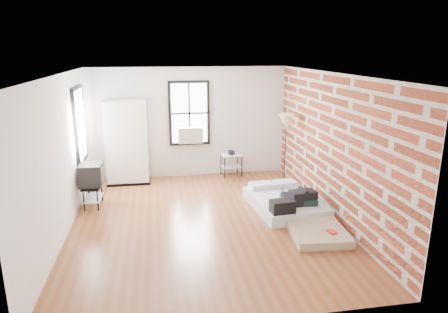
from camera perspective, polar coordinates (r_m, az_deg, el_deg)
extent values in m
plane|color=brown|center=(7.82, -2.81, -9.27)|extent=(6.00, 6.00, 0.00)
cube|color=silver|center=(10.27, -4.97, 4.84)|extent=(5.00, 0.01, 2.80)
cube|color=silver|center=(4.54, 1.67, -8.65)|extent=(5.00, 0.01, 2.80)
cube|color=silver|center=(7.49, -22.29, -0.15)|extent=(0.01, 6.00, 2.80)
cube|color=maroon|center=(8.03, 15.05, 1.45)|extent=(0.02, 6.00, 2.80)
cube|color=white|center=(7.13, -3.10, 11.66)|extent=(5.00, 6.00, 0.01)
cube|color=white|center=(10.18, -4.98, 6.17)|extent=(0.90, 0.02, 1.50)
cube|color=black|center=(10.17, -7.73, 6.08)|extent=(0.07, 0.08, 1.64)
cube|color=black|center=(10.25, -2.27, 6.28)|extent=(0.07, 0.08, 1.64)
cube|color=black|center=(10.11, -5.10, 10.59)|extent=(0.90, 0.08, 0.07)
cube|color=black|center=(10.35, -4.89, 1.89)|extent=(0.90, 0.08, 0.07)
cube|color=black|center=(10.17, -4.98, 6.16)|extent=(0.04, 0.02, 1.50)
cube|color=black|center=(10.17, -4.98, 6.16)|extent=(0.90, 0.02, 0.04)
cube|color=beige|center=(10.16, -4.86, 3.11)|extent=(0.62, 0.30, 0.40)
cube|color=white|center=(9.16, -19.84, 4.31)|extent=(0.02, 0.90, 1.50)
cube|color=black|center=(8.69, -20.49, 3.71)|extent=(0.08, 0.07, 1.64)
cube|color=black|center=(9.63, -19.48, 4.84)|extent=(0.08, 0.07, 1.64)
cube|color=black|center=(9.06, -20.41, 9.18)|extent=(0.08, 0.90, 0.07)
cube|color=black|center=(9.33, -19.53, -0.43)|extent=(0.08, 0.90, 0.07)
cube|color=black|center=(9.15, -19.77, 4.32)|extent=(0.02, 0.04, 1.50)
cube|color=black|center=(9.15, -19.77, 4.32)|extent=(0.02, 0.90, 0.04)
cube|color=silver|center=(8.49, 8.73, -6.56)|extent=(1.46, 1.88, 0.23)
cube|color=silver|center=(8.93, 5.34, -4.15)|extent=(0.54, 0.37, 0.11)
cube|color=silver|center=(9.13, 8.63, -3.82)|extent=(0.54, 0.37, 0.11)
cube|color=black|center=(8.12, 11.19, -5.77)|extent=(0.54, 0.34, 0.28)
cylinder|color=black|center=(8.07, 11.25, -4.71)|extent=(0.10, 0.33, 0.07)
cube|color=black|center=(7.67, 8.33, -7.06)|extent=(0.47, 0.32, 0.24)
cylinder|color=#A9BED9|center=(8.34, 8.33, -5.35)|extent=(0.07, 0.07, 0.20)
cylinder|color=#1C39C7|center=(8.30, 8.36, -4.60)|extent=(0.03, 0.03, 0.03)
cube|color=tan|center=(7.73, 12.45, -9.37)|extent=(1.11, 1.89, 0.14)
cube|color=black|center=(8.22, 10.55, -6.39)|extent=(0.71, 0.54, 0.21)
cube|color=black|center=(8.18, 10.59, -5.58)|extent=(0.67, 0.49, 0.04)
cube|color=red|center=(7.30, 15.14, -10.34)|extent=(0.16, 0.21, 0.02)
cube|color=black|center=(10.26, -13.37, -3.44)|extent=(1.03, 0.60, 0.06)
cube|color=white|center=(9.99, -13.72, 2.10)|extent=(0.99, 0.55, 1.98)
cylinder|color=black|center=(10.17, 0.12, -1.67)|extent=(0.02, 0.02, 0.57)
cylinder|color=black|center=(10.31, 2.56, -1.45)|extent=(0.02, 0.02, 0.57)
cylinder|color=black|center=(10.50, -0.44, -1.13)|extent=(0.02, 0.02, 0.57)
cylinder|color=black|center=(10.63, 1.93, -0.93)|extent=(0.02, 0.02, 0.57)
cube|color=silver|center=(10.32, 1.05, 0.24)|extent=(0.57, 0.48, 0.02)
cube|color=silver|center=(10.41, 1.04, -1.43)|extent=(0.55, 0.45, 0.02)
cube|color=black|center=(10.30, 1.05, 0.57)|extent=(0.15, 0.20, 0.10)
cylinder|color=black|center=(9.82, 8.51, -4.13)|extent=(0.25, 0.25, 0.03)
cylinder|color=black|center=(9.59, 8.69, 0.25)|extent=(0.03, 0.03, 1.53)
cone|color=tan|center=(9.42, 8.89, 5.02)|extent=(0.38, 0.38, 0.34)
cylinder|color=black|center=(8.68, -19.39, -5.98)|extent=(0.03, 0.03, 0.45)
cylinder|color=black|center=(8.63, -17.61, -5.96)|extent=(0.03, 0.03, 0.45)
cylinder|color=black|center=(9.19, -18.74, -4.77)|extent=(0.03, 0.03, 0.45)
cylinder|color=black|center=(9.14, -17.06, -4.73)|extent=(0.03, 0.03, 0.45)
cube|color=black|center=(8.83, -18.32, -3.96)|extent=(0.39, 0.67, 0.03)
cube|color=silver|center=(8.92, -18.17, -5.62)|extent=(0.37, 0.65, 0.02)
cube|color=black|center=(8.76, -18.45, -2.46)|extent=(0.47, 0.54, 0.45)
cube|color=black|center=(8.72, -16.98, -2.42)|extent=(0.04, 0.44, 0.36)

